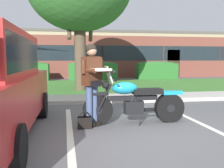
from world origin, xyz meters
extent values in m
plane|color=#565659|center=(0.00, 0.00, 0.00)|extent=(140.00, 140.00, 0.00)
cube|color=#B7B2A8|center=(0.00, 3.22, 0.06)|extent=(60.00, 0.20, 0.12)
cube|color=#B7B2A8|center=(0.00, 4.07, 0.04)|extent=(60.00, 1.50, 0.08)
cube|color=#3D752D|center=(0.00, 8.06, 0.03)|extent=(60.00, 6.49, 0.06)
cube|color=silver|center=(-1.11, 0.20, 0.00)|extent=(0.27, 4.40, 0.01)
cube|color=silver|center=(1.70, 0.20, 0.00)|extent=(0.27, 4.40, 0.01)
cylinder|color=black|center=(-0.52, 0.67, 0.32)|extent=(0.64, 0.11, 0.64)
cylinder|color=black|center=(-0.52, 0.67, 0.32)|extent=(0.18, 0.12, 0.18)
cylinder|color=black|center=(1.08, 0.70, 0.32)|extent=(0.64, 0.19, 0.64)
cylinder|color=black|center=(1.08, 0.70, 0.32)|extent=(0.18, 0.20, 0.18)
cube|color=black|center=(-0.52, 0.67, 0.67)|extent=(0.44, 0.15, 0.06)
cube|color=teal|center=(1.13, 0.70, 0.66)|extent=(0.44, 0.21, 0.08)
cylinder|color=black|center=(-0.39, 0.59, 0.60)|extent=(0.31, 0.05, 0.58)
cylinder|color=black|center=(-0.39, 0.75, 0.60)|extent=(0.31, 0.05, 0.58)
sphere|color=black|center=(-0.35, 0.67, 0.86)|extent=(0.17, 0.17, 0.17)
cylinder|color=black|center=(-0.21, 0.68, 0.98)|extent=(0.05, 0.72, 0.03)
cylinder|color=black|center=(-0.21, 0.32, 0.98)|extent=(0.05, 0.10, 0.04)
cylinder|color=black|center=(-0.22, 1.04, 0.98)|extent=(0.05, 0.10, 0.04)
sphere|color=black|center=(-0.23, 0.38, 1.14)|extent=(0.08, 0.08, 0.08)
sphere|color=black|center=(-0.24, 0.98, 1.14)|extent=(0.08, 0.08, 0.08)
cube|color=#B2BCC6|center=(-0.29, 0.67, 1.08)|extent=(0.15, 0.36, 0.35)
cube|color=black|center=(0.23, 0.68, 0.56)|extent=(1.10, 0.12, 0.10)
ellipsoid|color=teal|center=(0.06, 0.68, 0.78)|extent=(0.57, 0.33, 0.26)
cube|color=black|center=(0.56, 0.69, 0.70)|extent=(0.65, 0.29, 0.12)
cube|color=black|center=(0.26, 0.68, 0.36)|extent=(0.40, 0.25, 0.28)
cylinder|color=black|center=(0.22, 0.68, 0.52)|extent=(0.18, 0.12, 0.21)
cylinder|color=black|center=(0.29, 0.69, 0.52)|extent=(0.18, 0.12, 0.21)
cylinder|color=black|center=(0.62, 0.83, 0.26)|extent=(0.60, 0.09, 0.08)
cylinder|color=black|center=(0.82, 0.84, 0.26)|extent=(0.60, 0.09, 0.08)
cylinder|color=black|center=(0.38, 0.53, 0.15)|extent=(0.12, 0.12, 0.30)
cube|color=black|center=(-0.58, 0.65, 0.05)|extent=(0.22, 0.26, 0.10)
cube|color=black|center=(-0.70, 0.58, 0.05)|extent=(0.22, 0.26, 0.10)
cylinder|color=#3D4C70|center=(-0.59, 0.67, 0.43)|extent=(0.14, 0.14, 0.86)
cylinder|color=#3D4C70|center=(-0.71, 0.60, 0.43)|extent=(0.14, 0.14, 0.86)
cube|color=#4C2819|center=(-0.65, 0.63, 1.15)|extent=(0.44, 0.39, 0.58)
cube|color=#4C2819|center=(-0.65, 0.63, 1.42)|extent=(0.36, 0.33, 0.06)
sphere|color=#A87A5B|center=(-0.65, 0.63, 1.56)|extent=(0.21, 0.21, 0.21)
sphere|color=black|center=(-0.66, 0.65, 1.59)|extent=(0.23, 0.23, 0.23)
cube|color=black|center=(-0.58, 0.52, 0.90)|extent=(0.24, 0.20, 0.12)
cylinder|color=#4C2819|center=(-0.43, 0.58, 1.17)|extent=(0.26, 0.34, 0.09)
cylinder|color=#4C2819|center=(-0.70, 0.41, 1.17)|extent=(0.26, 0.34, 0.09)
cylinder|color=#4C2819|center=(-0.45, 0.73, 1.25)|extent=(0.10, 0.10, 0.28)
cylinder|color=#4C2819|center=(-0.83, 0.50, 1.25)|extent=(0.10, 0.10, 0.28)
cube|color=beige|center=(-0.49, 0.38, 1.19)|extent=(0.44, 0.44, 0.05)
cube|color=black|center=(-0.82, 0.43, 0.12)|extent=(0.28, 0.12, 0.24)
cube|color=black|center=(-0.82, 0.43, 0.22)|extent=(0.28, 0.13, 0.04)
torus|color=black|center=(-0.82, 0.43, 0.26)|extent=(0.20, 0.02, 0.20)
cube|color=black|center=(-1.83, -0.03, 1.48)|extent=(0.06, 2.73, 0.55)
cube|color=black|center=(-2.69, 2.51, 0.40)|extent=(1.90, 0.12, 0.20)
cylinder|color=black|center=(-1.79, 1.58, 0.30)|extent=(0.25, 0.60, 0.60)
cylinder|color=black|center=(-1.76, -1.33, 0.30)|extent=(0.25, 0.60, 0.60)
cylinder|color=#4C3D2D|center=(-0.72, 6.33, 1.39)|extent=(0.49, 0.49, 2.78)
cylinder|color=#4C3D2D|center=(-0.24, 6.33, 2.80)|extent=(0.17, 1.08, 1.26)
cylinder|color=#4C3D2D|center=(-1.16, 6.33, 2.76)|extent=(0.17, 1.02, 1.18)
cube|color=#286028|center=(-4.10, 11.69, 0.55)|extent=(3.10, 0.90, 1.10)
ellipsoid|color=#286028|center=(-4.10, 11.69, 1.10)|extent=(2.95, 0.84, 0.28)
cube|color=#286028|center=(0.25, 11.69, 0.55)|extent=(3.13, 0.90, 1.10)
ellipsoid|color=#286028|center=(0.25, 11.69, 1.10)|extent=(2.97, 0.84, 0.28)
cube|color=#286028|center=(4.59, 11.69, 0.55)|extent=(2.71, 0.90, 1.10)
ellipsoid|color=#286028|center=(4.59, 11.69, 1.10)|extent=(2.58, 0.84, 0.28)
cube|color=brown|center=(1.09, 17.53, 1.66)|extent=(27.31, 8.05, 3.32)
cube|color=#998466|center=(1.09, 13.55, 3.20)|extent=(27.31, 0.10, 0.24)
cube|color=#4C4742|center=(1.09, 17.53, 3.42)|extent=(27.58, 8.13, 0.20)
cube|color=#1E282D|center=(1.09, 13.54, 1.82)|extent=(23.21, 0.06, 1.10)
cube|color=brown|center=(-3.55, 13.53, 1.82)|extent=(0.08, 0.04, 1.20)
cube|color=brown|center=(1.09, 13.53, 1.82)|extent=(0.08, 0.04, 1.20)
cube|color=brown|center=(5.73, 13.53, 1.82)|extent=(0.08, 0.04, 1.20)
cube|color=brown|center=(10.38, 13.53, 1.82)|extent=(0.08, 0.04, 1.20)
cube|color=#473323|center=(6.55, 13.55, 1.05)|extent=(1.00, 0.08, 2.10)
camera|label=1|loc=(-1.02, -4.46, 1.40)|focal=39.72mm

